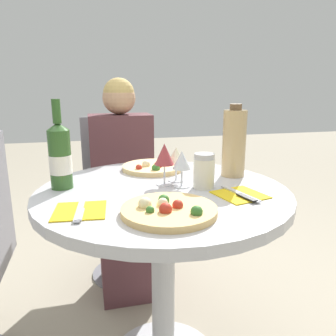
% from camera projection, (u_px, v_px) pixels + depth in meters
% --- Properties ---
extents(dining_table, '(0.90, 0.90, 0.76)m').
position_uv_depth(dining_table, '(163.00, 229.00, 1.22)').
color(dining_table, '#B2B2B7').
rests_on(dining_table, ground_plane).
extents(chair_behind_diner, '(0.44, 0.44, 0.94)m').
position_uv_depth(chair_behind_diner, '(121.00, 200.00, 1.98)').
color(chair_behind_diner, slate).
rests_on(chair_behind_diner, ground_plane).
extents(seated_diner, '(0.34, 0.43, 1.17)m').
position_uv_depth(seated_diner, '(124.00, 197.00, 1.82)').
color(seated_diner, '#512D33').
rests_on(seated_diner, ground_plane).
extents(pizza_large, '(0.28, 0.28, 0.05)m').
position_uv_depth(pizza_large, '(168.00, 210.00, 0.94)').
color(pizza_large, '#DBB26B').
rests_on(pizza_large, dining_table).
extents(pizza_small_far, '(0.27, 0.27, 0.05)m').
position_uv_depth(pizza_small_far, '(153.00, 167.00, 1.44)').
color(pizza_small_far, '#E5C17F').
rests_on(pizza_small_far, dining_table).
extents(wine_bottle, '(0.08, 0.08, 0.32)m').
position_uv_depth(wine_bottle, '(60.00, 156.00, 1.16)').
color(wine_bottle, '#2D5623').
rests_on(wine_bottle, dining_table).
extents(tall_carafe, '(0.09, 0.09, 0.29)m').
position_uv_depth(tall_carafe, '(234.00, 143.00, 1.32)').
color(tall_carafe, tan).
rests_on(tall_carafe, dining_table).
extents(sugar_shaker, '(0.08, 0.08, 0.13)m').
position_uv_depth(sugar_shaker, '(204.00, 171.00, 1.18)').
color(sugar_shaker, silver).
rests_on(sugar_shaker, dining_table).
extents(wine_glass_front_right, '(0.07, 0.07, 0.13)m').
position_uv_depth(wine_glass_front_right, '(182.00, 161.00, 1.18)').
color(wine_glass_front_right, silver).
rests_on(wine_glass_front_right, dining_table).
extents(wine_glass_center, '(0.07, 0.07, 0.16)m').
position_uv_depth(wine_glass_center, '(164.00, 155.00, 1.20)').
color(wine_glass_center, silver).
rests_on(wine_glass_center, dining_table).
extents(wine_glass_back_right, '(0.07, 0.07, 0.13)m').
position_uv_depth(wine_glass_back_right, '(176.00, 156.00, 1.25)').
color(wine_glass_back_right, silver).
rests_on(wine_glass_back_right, dining_table).
extents(place_setting_left, '(0.16, 0.19, 0.01)m').
position_uv_depth(place_setting_left, '(80.00, 211.00, 0.96)').
color(place_setting_left, gold).
rests_on(place_setting_left, dining_table).
extents(place_setting_right, '(0.18, 0.19, 0.01)m').
position_uv_depth(place_setting_right, '(240.00, 195.00, 1.10)').
color(place_setting_right, gold).
rests_on(place_setting_right, dining_table).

